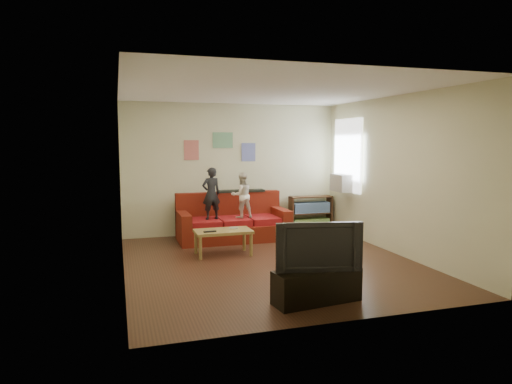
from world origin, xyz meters
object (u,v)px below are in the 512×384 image
object	(u,v)px
tv_stand	(317,286)
sofa	(232,223)
child_b	(242,195)
bookshelf	(310,215)
file_box	(309,233)
television	(317,245)
child_a	(211,194)
coffee_table	(223,234)

from	to	relation	value
tv_stand	sofa	bearing A→B (deg)	84.08
child_b	tv_stand	size ratio (longest dim) A/B	0.82
sofa	tv_stand	distance (m)	3.76
bookshelf	file_box	distance (m)	1.13
tv_stand	television	size ratio (longest dim) A/B	1.04
child_a	file_box	bearing A→B (deg)	157.20
sofa	child_a	size ratio (longest dim) A/B	2.16
television	file_box	bearing A→B (deg)	79.42
child_b	bookshelf	bearing A→B (deg)	-167.37
file_box	tv_stand	world-z (taller)	tv_stand
tv_stand	bookshelf	bearing A→B (deg)	59.72
sofa	file_box	xyz separation A→B (m)	(1.37, -0.60, -0.16)
file_box	television	xyz separation A→B (m)	(-1.27, -3.16, 0.54)
file_box	bookshelf	bearing A→B (deg)	64.51
bookshelf	television	distance (m)	4.54
child_a	file_box	distance (m)	2.03
child_b	bookshelf	world-z (taller)	child_b
child_b	tv_stand	bearing A→B (deg)	83.03
child_a	child_b	xyz separation A→B (m)	(0.60, 0.00, -0.05)
television	bookshelf	bearing A→B (deg)	78.54
sofa	child_b	bearing A→B (deg)	-49.49
coffee_table	tv_stand	world-z (taller)	coffee_table
child_b	file_box	distance (m)	1.49
child_a	coffee_table	bearing A→B (deg)	80.10
child_a	bookshelf	bearing A→B (deg)	-175.46
child_a	bookshelf	size ratio (longest dim) A/B	1.06
sofa	television	size ratio (longest dim) A/B	2.08
coffee_table	file_box	distance (m)	1.93
child_a	coffee_table	world-z (taller)	child_a
bookshelf	tv_stand	distance (m)	4.53
sofa	tv_stand	xyz separation A→B (m)	(0.10, -3.76, -0.11)
sofa	file_box	bearing A→B (deg)	-23.58
bookshelf	television	bearing A→B (deg)	-112.81
child_b	bookshelf	distance (m)	1.89
bookshelf	tv_stand	bearing A→B (deg)	-112.81
child_b	coffee_table	bearing A→B (deg)	52.85
bookshelf	child_b	bearing A→B (deg)	-161.14
child_a	bookshelf	distance (m)	2.46
file_box	television	size ratio (longest dim) A/B	0.44
child_a	sofa	bearing A→B (deg)	-168.71
child_a	tv_stand	xyz separation A→B (m)	(0.55, -3.59, -0.74)
sofa	bookshelf	world-z (taller)	sofa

